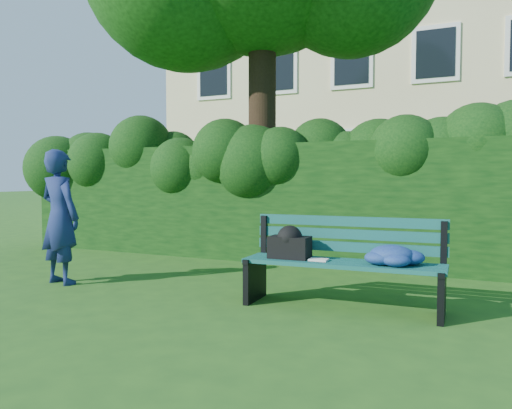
% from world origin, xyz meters
% --- Properties ---
extents(ground, '(80.00, 80.00, 0.00)m').
position_xyz_m(ground, '(0.00, 0.00, 0.00)').
color(ground, '#26541B').
rests_on(ground, ground).
extents(apartment_building, '(16.00, 8.08, 12.00)m').
position_xyz_m(apartment_building, '(-0.00, 13.99, 6.00)').
color(apartment_building, beige).
rests_on(apartment_building, ground).
extents(hedge, '(10.00, 1.00, 1.80)m').
position_xyz_m(hedge, '(0.00, 2.20, 0.90)').
color(hedge, black).
rests_on(hedge, ground).
extents(park_bench, '(1.96, 0.64, 0.89)m').
position_xyz_m(park_bench, '(1.41, -0.32, 0.50)').
color(park_bench, '#0E4742').
rests_on(park_bench, ground).
extents(man_reading, '(0.64, 0.47, 1.63)m').
position_xyz_m(man_reading, '(-2.04, -0.65, 0.81)').
color(man_reading, navy).
rests_on(man_reading, ground).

